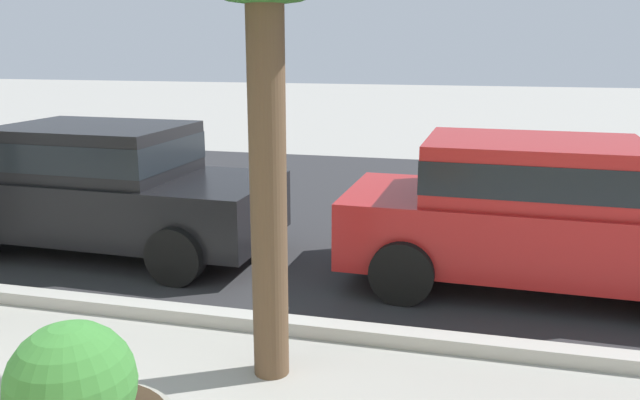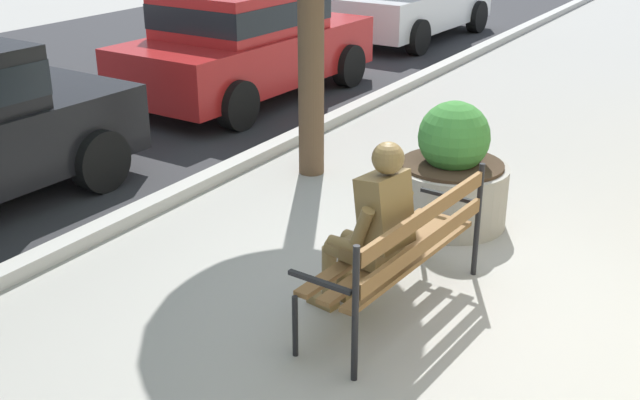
% 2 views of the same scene
% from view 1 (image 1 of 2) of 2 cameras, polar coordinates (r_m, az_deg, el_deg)
% --- Properties ---
extents(street_surface, '(60.00, 9.00, 0.01)m').
position_cam_1_polar(street_surface, '(10.47, -5.15, -0.04)').
color(street_surface, '#2D2D30').
rests_on(street_surface, ground).
extents(curb_stone, '(60.00, 0.20, 0.12)m').
position_cam_1_polar(curb_stone, '(6.50, -18.69, -8.94)').
color(curb_stone, '#B2AFA8').
rests_on(curb_stone, ground).
extents(parked_car_black, '(4.15, 2.02, 1.56)m').
position_cam_1_polar(parked_car_black, '(8.18, -18.81, 1.37)').
color(parked_car_black, black).
rests_on(parked_car_black, ground).
extents(parked_car_red, '(4.15, 2.02, 1.56)m').
position_cam_1_polar(parked_car_red, '(6.93, 19.09, -0.79)').
color(parked_car_red, '#B21E1E').
rests_on(parked_car_red, ground).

